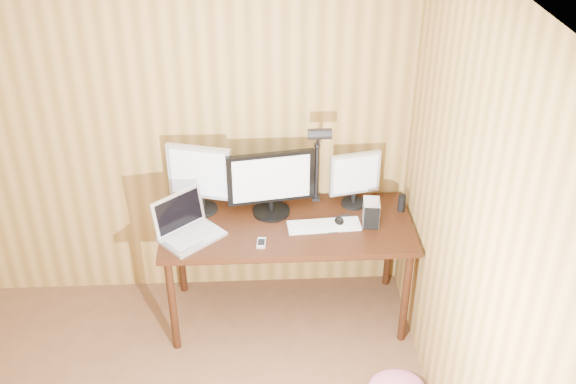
{
  "coord_description": "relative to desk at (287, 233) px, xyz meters",
  "views": [
    {
      "loc": [
        0.75,
        -1.93,
        3.17
      ],
      "look_at": [
        0.93,
        1.58,
        1.02
      ],
      "focal_mm": 42.0,
      "sensor_mm": 36.0,
      "label": 1
    }
  ],
  "objects": [
    {
      "name": "laptop",
      "position": [
        -0.63,
        -0.16,
        0.19
      ],
      "size": [
        0.46,
        0.45,
        0.26
      ],
      "rotation": [
        0.0,
        0.0,
        0.72
      ],
      "color": "silver",
      "rests_on": "desk"
    },
    {
      "name": "desk_lamp",
      "position": [
        0.21,
        0.13,
        0.52
      ],
      "size": [
        0.15,
        0.21,
        0.64
      ],
      "rotation": [
        0.0,
        0.0,
        0.06
      ],
      "color": "black",
      "rests_on": "desk"
    },
    {
      "name": "desk",
      "position": [
        0.0,
        0.0,
        0.0
      ],
      "size": [
        1.6,
        0.7,
        0.75
      ],
      "color": "black",
      "rests_on": "floor"
    },
    {
      "name": "monitor_left",
      "position": [
        -0.55,
        0.12,
        0.38
      ],
      "size": [
        0.41,
        0.2,
        0.47
      ],
      "rotation": [
        0.0,
        0.0,
        -0.27
      ],
      "color": "black",
      "rests_on": "desk"
    },
    {
      "name": "monitor_center",
      "position": [
        -0.1,
        0.06,
        0.35
      ],
      "size": [
        0.56,
        0.25,
        0.44
      ],
      "rotation": [
        0.0,
        0.0,
        0.16
      ],
      "color": "black",
      "rests_on": "desk"
    },
    {
      "name": "mouse",
      "position": [
        0.33,
        -0.09,
        0.14
      ],
      "size": [
        0.08,
        0.11,
        0.04
      ],
      "primitive_type": "ellipsoid",
      "rotation": [
        0.0,
        0.0,
        0.12
      ],
      "color": "black",
      "rests_on": "mousepad"
    },
    {
      "name": "keyboard",
      "position": [
        0.23,
        -0.12,
        0.13
      ],
      "size": [
        0.47,
        0.17,
        0.02
      ],
      "rotation": [
        0.0,
        0.0,
        0.06
      ],
      "color": "silver",
      "rests_on": "desk"
    },
    {
      "name": "mousepad",
      "position": [
        0.33,
        -0.09,
        0.12
      ],
      "size": [
        0.24,
        0.22,
        0.0
      ],
      "primitive_type": "cube",
      "rotation": [
        0.0,
        0.0,
        0.28
      ],
      "color": "black",
      "rests_on": "desk"
    },
    {
      "name": "speaker",
      "position": [
        0.76,
        0.05,
        0.18
      ],
      "size": [
        0.05,
        0.05,
        0.12
      ],
      "primitive_type": "cylinder",
      "color": "black",
      "rests_on": "desk"
    },
    {
      "name": "hard_drive",
      "position": [
        0.53,
        -0.09,
        0.2
      ],
      "size": [
        0.12,
        0.16,
        0.16
      ],
      "rotation": [
        0.0,
        0.0,
        -0.12
      ],
      "color": "silver",
      "rests_on": "desk"
    },
    {
      "name": "phone",
      "position": [
        -0.17,
        -0.28,
        0.13
      ],
      "size": [
        0.06,
        0.11,
        0.01
      ],
      "rotation": [
        0.0,
        0.0,
        -0.09
      ],
      "color": "silver",
      "rests_on": "desk"
    },
    {
      "name": "room_shell",
      "position": [
        -0.93,
        -1.7,
        0.62
      ],
      "size": [
        4.0,
        4.0,
        4.0
      ],
      "color": "brown",
      "rests_on": "ground"
    },
    {
      "name": "monitor_right",
      "position": [
        0.45,
        0.14,
        0.33
      ],
      "size": [
        0.34,
        0.16,
        0.38
      ],
      "rotation": [
        0.0,
        0.0,
        0.21
      ],
      "color": "black",
      "rests_on": "desk"
    }
  ]
}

